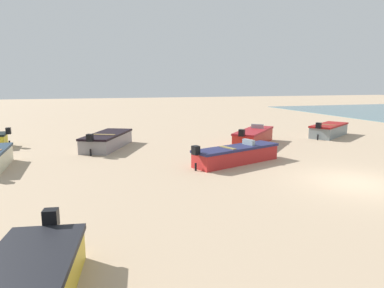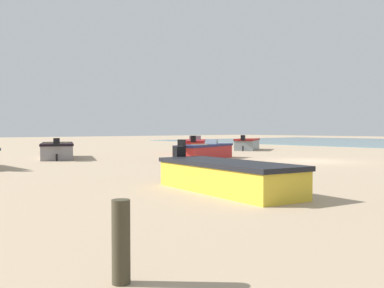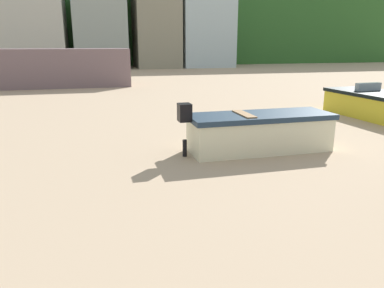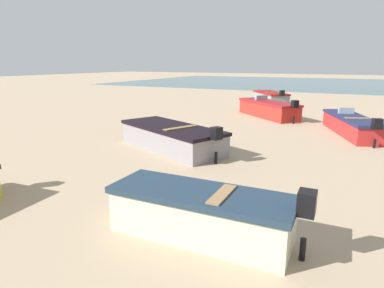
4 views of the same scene
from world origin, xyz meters
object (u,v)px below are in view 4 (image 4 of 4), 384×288
object	(u,v)px
boat_grey_1	(270,98)
boat_grey_7	(172,137)
boat_cream_6	(202,213)
boat_red_3	(268,109)
boat_red_4	(351,125)

from	to	relation	value
boat_grey_1	boat_grey_7	distance (m)	15.99
boat_cream_6	boat_red_3	bearing A→B (deg)	8.09
boat_grey_1	boat_red_3	world-z (taller)	boat_red_3
boat_grey_7	boat_grey_1	bearing A→B (deg)	24.47
boat_grey_7	boat_red_4	bearing A→B (deg)	-21.36
boat_red_4	boat_grey_7	distance (m)	8.43
boat_grey_1	boat_cream_6	world-z (taller)	same
boat_red_4	boat_cream_6	world-z (taller)	boat_cream_6
boat_grey_1	boat_red_3	xyz separation A→B (m)	(-1.48, 6.87, 0.02)
boat_grey_1	boat_cream_6	distance (m)	21.70
boat_red_3	boat_red_4	world-z (taller)	boat_red_3
boat_red_3	boat_cream_6	xyz separation A→B (m)	(-2.28, 14.50, -0.02)
boat_grey_1	boat_grey_7	xyz separation A→B (m)	(-0.03, 15.99, -0.01)
boat_grey_1	boat_cream_6	size ratio (longest dim) A/B	1.18
boat_red_3	boat_red_4	distance (m)	5.62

